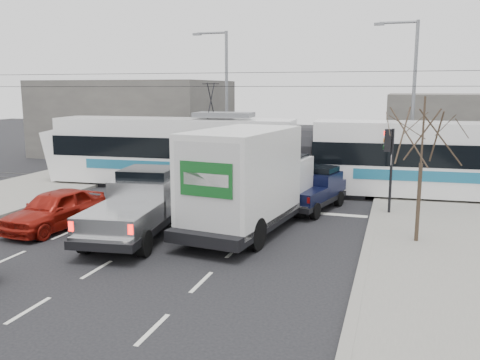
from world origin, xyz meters
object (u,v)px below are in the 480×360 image
(silver_pickup, at_px, (141,203))
(green_car, at_px, (131,204))
(street_lamp_far, at_px, (224,93))
(bare_tree, at_px, (423,137))
(street_lamp_near, at_px, (410,94))
(red_car, at_px, (55,209))
(box_truck, at_px, (249,181))
(navy_pickup, at_px, (315,189))
(tram, at_px, (303,155))
(traffic_signal, at_px, (389,152))

(silver_pickup, bearing_deg, green_car, 123.02)
(street_lamp_far, relative_size, silver_pickup, 1.33)
(bare_tree, bearing_deg, street_lamp_far, 131.12)
(street_lamp_near, bearing_deg, red_car, -134.23)
(box_truck, bearing_deg, silver_pickup, -148.36)
(bare_tree, relative_size, red_car, 1.10)
(street_lamp_far, relative_size, navy_pickup, 1.91)
(box_truck, xyz_separation_m, red_car, (-7.30, -1.98, -1.18))
(bare_tree, xyz_separation_m, street_lamp_far, (-11.79, 13.50, 1.32))
(navy_pickup, bearing_deg, silver_pickup, -119.45)
(navy_pickup, relative_size, green_car, 1.00)
(street_lamp_near, bearing_deg, street_lamp_far, 170.13)
(tram, height_order, green_car, tram)
(street_lamp_far, bearing_deg, traffic_signal, -41.72)
(tram, xyz_separation_m, red_car, (-7.94, -9.74, -1.23))
(street_lamp_near, height_order, tram, street_lamp_near)
(traffic_signal, bearing_deg, silver_pickup, -147.03)
(street_lamp_near, relative_size, silver_pickup, 1.33)
(street_lamp_far, distance_m, tram, 9.08)
(tram, bearing_deg, traffic_signal, -44.47)
(tram, height_order, red_car, tram)
(red_car, bearing_deg, bare_tree, 15.00)
(green_car, bearing_deg, street_lamp_near, 28.97)
(traffic_signal, xyz_separation_m, street_lamp_far, (-10.66, 9.50, 2.37))
(street_lamp_far, distance_m, navy_pickup, 12.62)
(street_lamp_far, xyz_separation_m, green_car, (0.53, -13.42, -4.46))
(street_lamp_near, relative_size, navy_pickup, 1.91)
(tram, relative_size, navy_pickup, 5.88)
(tram, bearing_deg, street_lamp_far, 134.27)
(silver_pickup, xyz_separation_m, red_car, (-3.59, -0.34, -0.41))
(green_car, distance_m, red_car, 2.98)
(street_lamp_near, relative_size, box_truck, 1.10)
(traffic_signal, relative_size, tram, 0.13)
(street_lamp_near, height_order, street_lamp_far, same)
(silver_pickup, height_order, green_car, silver_pickup)
(street_lamp_near, distance_m, red_car, 19.30)
(street_lamp_far, xyz_separation_m, tram, (6.32, -5.74, -3.11))
(box_truck, distance_m, red_car, 7.66)
(silver_pickup, distance_m, box_truck, 4.13)
(street_lamp_far, distance_m, red_car, 16.16)
(street_lamp_near, bearing_deg, traffic_signal, -96.41)
(street_lamp_far, xyz_separation_m, box_truck, (5.68, -13.50, -3.16))
(street_lamp_near, bearing_deg, green_car, -133.87)
(traffic_signal, bearing_deg, bare_tree, -74.24)
(bare_tree, distance_m, green_car, 11.69)
(traffic_signal, distance_m, box_truck, 6.43)
(navy_pickup, bearing_deg, box_truck, -99.49)
(bare_tree, distance_m, navy_pickup, 6.68)
(street_lamp_far, bearing_deg, street_lamp_near, -9.87)
(silver_pickup, xyz_separation_m, navy_pickup, (5.55, 5.90, -0.25))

